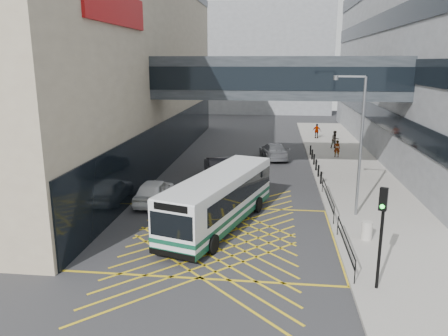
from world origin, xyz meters
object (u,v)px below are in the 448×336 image
(street_lamp, at_px, (358,138))
(litter_bin, at_px, (367,231))
(pedestrian_c, at_px, (317,131))
(traffic_light, at_px, (382,224))
(car_white, at_px, (154,191))
(pedestrian_a, at_px, (337,149))
(car_silver, at_px, (274,150))
(bus, at_px, (220,198))
(car_dark, at_px, (218,167))
(pedestrian_b, at_px, (335,140))

(street_lamp, height_order, litter_bin, street_lamp)
(street_lamp, distance_m, pedestrian_c, 25.82)
(traffic_light, bearing_deg, car_white, 162.98)
(street_lamp, relative_size, pedestrian_a, 4.98)
(car_silver, distance_m, pedestrian_a, 5.73)
(car_silver, height_order, pedestrian_a, pedestrian_a)
(pedestrian_a, bearing_deg, bus, 69.27)
(car_dark, distance_m, pedestrian_b, 15.70)
(traffic_light, height_order, pedestrian_b, traffic_light)
(car_dark, height_order, car_silver, car_dark)
(pedestrian_a, xyz_separation_m, pedestrian_c, (-0.93, 9.92, 0.04))
(pedestrian_c, bearing_deg, bus, 92.21)
(car_white, relative_size, car_silver, 0.97)
(car_silver, distance_m, litter_bin, 19.09)
(bus, relative_size, pedestrian_c, 6.34)
(car_silver, bearing_deg, pedestrian_c, -125.31)
(pedestrian_c, bearing_deg, litter_bin, 107.16)
(bus, xyz_separation_m, litter_bin, (7.40, -1.47, -0.91))
(car_dark, height_order, traffic_light, traffic_light)
(bus, height_order, pedestrian_b, bus)
(car_silver, height_order, street_lamp, street_lamp)
(litter_bin, bearing_deg, pedestrian_a, 86.85)
(car_silver, distance_m, traffic_light, 23.87)
(pedestrian_b, bearing_deg, car_silver, -160.20)
(street_lamp, bearing_deg, pedestrian_a, 97.22)
(traffic_light, relative_size, pedestrian_a, 2.62)
(traffic_light, bearing_deg, pedestrian_a, 109.58)
(car_silver, xyz_separation_m, street_lamp, (4.56, -14.91, 3.80))
(bus, bearing_deg, litter_bin, 5.85)
(bus, relative_size, pedestrian_b, 5.93)
(bus, relative_size, car_white, 2.14)
(car_dark, xyz_separation_m, street_lamp, (8.77, -7.85, 3.78))
(traffic_light, distance_m, street_lamp, 8.72)
(litter_bin, bearing_deg, pedestrian_c, 89.75)
(street_lamp, bearing_deg, pedestrian_c, 100.90)
(traffic_light, bearing_deg, pedestrian_c, 112.27)
(car_dark, height_order, pedestrian_a, pedestrian_a)
(car_silver, relative_size, street_lamp, 0.64)
(pedestrian_c, bearing_deg, pedestrian_b, 119.78)
(car_white, relative_size, traffic_light, 1.19)
(bus, xyz_separation_m, street_lamp, (7.33, 2.14, 3.05))
(street_lamp, distance_m, pedestrian_b, 20.12)
(pedestrian_c, bearing_deg, car_silver, 83.37)
(car_white, bearing_deg, traffic_light, 139.47)
(pedestrian_b, bearing_deg, traffic_light, -112.95)
(litter_bin, xyz_separation_m, pedestrian_c, (0.13, 29.18, 0.36))
(bus, relative_size, pedestrian_a, 6.68)
(car_white, distance_m, street_lamp, 12.57)
(litter_bin, relative_size, pedestrian_a, 0.59)
(litter_bin, bearing_deg, street_lamp, 91.06)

